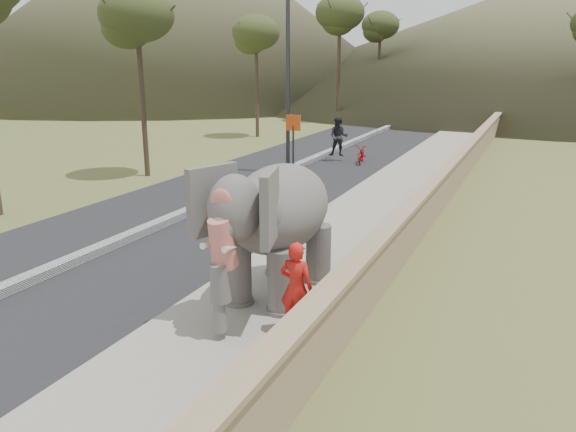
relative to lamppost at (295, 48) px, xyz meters
name	(u,v)px	position (x,y,z in m)	size (l,w,h in m)	color
ground	(129,431)	(4.69, -15.88, -4.87)	(160.00, 160.00, 0.00)	olive
road	(211,205)	(-0.31, -5.88, -4.86)	(7.00, 120.00, 0.03)	black
median	(211,202)	(-0.31, -5.88, -4.76)	(0.35, 120.00, 0.22)	black
walkway	(364,221)	(4.69, -5.88, -4.80)	(3.00, 120.00, 0.15)	#9E9687
parapet	(424,212)	(6.34, -5.88, -4.32)	(0.30, 120.00, 1.10)	tan
lamppost	(295,48)	(0.00, 0.00, 0.00)	(1.76, 0.36, 8.00)	#29282D
signboard	(293,135)	(0.19, -0.60, -3.23)	(0.60, 0.08, 2.40)	#2D2D33
hill_left	(172,2)	(-33.31, 39.12, 6.13)	(60.00, 60.00, 22.00)	brown
hill_far	(560,36)	(9.69, 54.12, 2.13)	(80.00, 80.00, 14.00)	brown
elephant_and_man	(280,227)	(4.71, -11.46, -3.43)	(2.20, 3.66, 2.61)	slate
motorcyclist	(349,144)	(1.22, 3.20, -4.06)	(2.02, 1.71, 2.00)	maroon
trees	(517,68)	(7.30, 14.24, -0.91)	(47.71, 43.79, 9.11)	#473828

